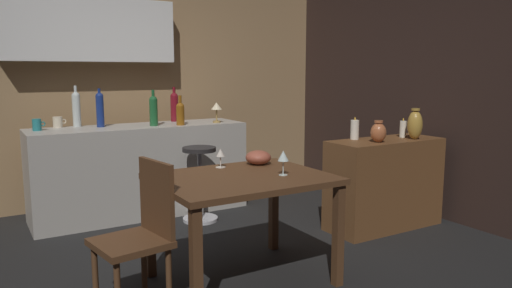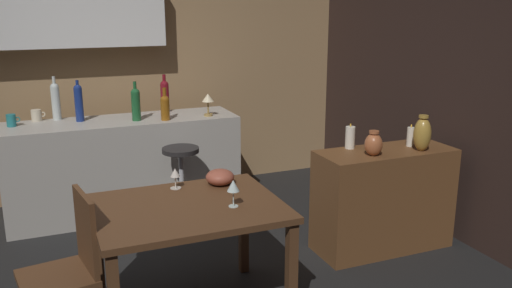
{
  "view_description": "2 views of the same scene",
  "coord_description": "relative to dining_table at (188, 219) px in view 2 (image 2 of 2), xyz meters",
  "views": [
    {
      "loc": [
        -1.44,
        -3.24,
        1.44
      ],
      "look_at": [
        0.83,
        0.56,
        0.77
      ],
      "focal_mm": 34.06,
      "sensor_mm": 36.0,
      "label": 1
    },
    {
      "loc": [
        -0.66,
        -3.44,
        1.93
      ],
      "look_at": [
        0.87,
        0.29,
        0.87
      ],
      "focal_mm": 37.6,
      "sensor_mm": 36.0,
      "label": 2
    }
  ],
  "objects": [
    {
      "name": "cup_teal",
      "position": [
        -1.01,
        1.99,
        0.31
      ],
      "size": [
        0.11,
        0.08,
        0.11
      ],
      "color": "teal",
      "rests_on": "kitchen_counter"
    },
    {
      "name": "pillar_candle_tall",
      "position": [
        1.46,
        0.51,
        0.26
      ],
      "size": [
        0.08,
        0.08,
        0.2
      ],
      "color": "white",
      "rests_on": "sideboard_cabinet"
    },
    {
      "name": "pillar_candle_short",
      "position": [
        1.95,
        0.38,
        0.25
      ],
      "size": [
        0.06,
        0.06,
        0.18
      ],
      "color": "white",
      "rests_on": "sideboard_cabinet"
    },
    {
      "name": "wine_glass_right",
      "position": [
        0.01,
        0.33,
        0.19
      ],
      "size": [
        0.07,
        0.07,
        0.14
      ],
      "color": "silver",
      "rests_on": "dining_table"
    },
    {
      "name": "vase_copper",
      "position": [
        1.51,
        0.26,
        0.26
      ],
      "size": [
        0.14,
        0.14,
        0.19
      ],
      "color": "#B26038",
      "rests_on": "sideboard_cabinet"
    },
    {
      "name": "wine_glass_left",
      "position": [
        0.25,
        -0.13,
        0.22
      ],
      "size": [
        0.08,
        0.08,
        0.17
      ],
      "color": "silver",
      "rests_on": "dining_table"
    },
    {
      "name": "ground_plane",
      "position": [
        -0.12,
        0.45,
        -0.65
      ],
      "size": [
        9.0,
        9.0,
        0.0
      ],
      "primitive_type": "plane",
      "color": "black"
    },
    {
      "name": "bar_stool",
      "position": [
        0.32,
        1.39,
        -0.26
      ],
      "size": [
        0.34,
        0.34,
        0.72
      ],
      "color": "#262323",
      "rests_on": "ground_plane"
    },
    {
      "name": "wall_side_right",
      "position": [
        2.43,
        0.75,
        0.65
      ],
      "size": [
        0.1,
        4.4,
        2.6
      ],
      "primitive_type": "cube",
      "color": "#33231E",
      "rests_on": "ground_plane"
    },
    {
      "name": "sideboard_cabinet",
      "position": [
        1.7,
        0.35,
        -0.24
      ],
      "size": [
        1.1,
        0.44,
        0.82
      ],
      "primitive_type": "cube",
      "color": "brown",
      "rests_on": "ground_plane"
    },
    {
      "name": "wine_bottle_cobalt",
      "position": [
        -0.45,
        1.99,
        0.43
      ],
      "size": [
        0.07,
        0.07,
        0.37
      ],
      "color": "navy",
      "rests_on": "kitchen_counter"
    },
    {
      "name": "wine_bottle_clear",
      "position": [
        -0.64,
        2.14,
        0.44
      ],
      "size": [
        0.08,
        0.08,
        0.4
      ],
      "color": "silver",
      "rests_on": "kitchen_counter"
    },
    {
      "name": "counter_lamp",
      "position": [
        0.69,
        1.77,
        0.41
      ],
      "size": [
        0.11,
        0.11,
        0.21
      ],
      "color": "#A58447",
      "rests_on": "kitchen_counter"
    },
    {
      "name": "cup_cream",
      "position": [
        -0.81,
        2.15,
        0.31
      ],
      "size": [
        0.12,
        0.09,
        0.1
      ],
      "color": "beige",
      "rests_on": "kitchen_counter"
    },
    {
      "name": "chair_near_window",
      "position": [
        -0.71,
        -0.04,
        -0.16
      ],
      "size": [
        0.46,
        0.46,
        0.9
      ],
      "color": "#56351E",
      "rests_on": "ground_plane"
    },
    {
      "name": "wine_bottle_ruby",
      "position": [
        0.36,
        2.12,
        0.42
      ],
      "size": [
        0.08,
        0.08,
        0.37
      ],
      "color": "maroon",
      "rests_on": "kitchen_counter"
    },
    {
      "name": "dining_table",
      "position": [
        0.0,
        0.0,
        0.0
      ],
      "size": [
        1.13,
        0.89,
        0.74
      ],
      "color": "#56351E",
      "rests_on": "ground_plane"
    },
    {
      "name": "vase_brass",
      "position": [
        1.94,
        0.23,
        0.31
      ],
      "size": [
        0.14,
        0.14,
        0.28
      ],
      "color": "#B78C38",
      "rests_on": "sideboard_cabinet"
    },
    {
      "name": "fruit_bowl",
      "position": [
        0.31,
        0.29,
        0.15
      ],
      "size": [
        0.19,
        0.19,
        0.11
      ],
      "primitive_type": "ellipsoid",
      "color": "#9E4C38",
      "rests_on": "dining_table"
    },
    {
      "name": "wine_bottle_amber",
      "position": [
        0.28,
        1.75,
        0.38
      ],
      "size": [
        0.08,
        0.08,
        0.3
      ],
      "color": "#8C5114",
      "rests_on": "kitchen_counter"
    },
    {
      "name": "wine_bottle_green",
      "position": [
        0.03,
        1.83,
        0.42
      ],
      "size": [
        0.08,
        0.08,
        0.36
      ],
      "color": "#1E592D",
      "rests_on": "kitchen_counter"
    },
    {
      "name": "wall_kitchen_back",
      "position": [
        -0.18,
        2.53,
        0.77
      ],
      "size": [
        5.2,
        0.33,
        2.6
      ],
      "color": "#9E7A51",
      "rests_on": "ground_plane"
    },
    {
      "name": "kitchen_counter",
      "position": [
        -0.09,
        1.91,
        -0.2
      ],
      "size": [
        2.1,
        0.6,
        0.9
      ],
      "primitive_type": "cube",
      "color": "#B2ADA3",
      "rests_on": "ground_plane"
    }
  ]
}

